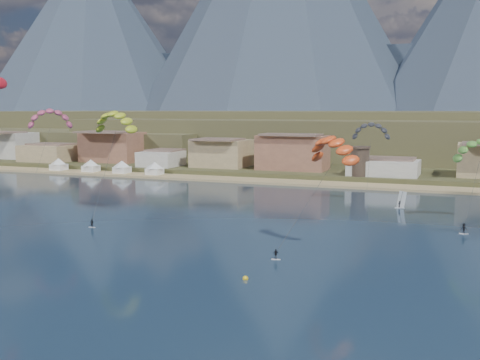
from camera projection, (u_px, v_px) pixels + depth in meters
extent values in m
plane|color=black|center=(134.00, 303.00, 63.94)|extent=(2400.00, 2400.00, 0.00)
cube|color=tan|center=(337.00, 185.00, 161.86)|extent=(2200.00, 12.00, 0.90)
cube|color=brown|center=(432.00, 130.00, 581.42)|extent=(2200.00, 900.00, 4.00)
cube|color=brown|center=(15.00, 135.00, 320.36)|extent=(280.00, 130.00, 10.00)
cube|color=brown|center=(324.00, 128.00, 317.35)|extent=(380.00, 170.00, 18.00)
cone|color=#2B3949|center=(92.00, 30.00, 969.09)|extent=(400.00, 400.00, 300.00)
cube|color=#2B3949|center=(446.00, 86.00, 888.66)|extent=(2000.00, 200.00, 110.00)
cylinder|color=#47382D|center=(360.00, 162.00, 166.74)|extent=(5.20, 5.20, 8.00)
cylinder|color=#47382D|center=(360.00, 147.00, 166.22)|extent=(5.82, 5.82, 0.60)
cube|color=white|center=(59.00, 167.00, 196.10)|extent=(4.50, 4.50, 2.00)
pyramid|color=white|center=(58.00, 158.00, 195.74)|extent=(6.40, 6.40, 2.00)
cube|color=white|center=(91.00, 169.00, 191.39)|extent=(4.50, 4.50, 2.00)
pyramid|color=white|center=(91.00, 159.00, 191.03)|extent=(6.40, 6.40, 2.00)
cube|color=white|center=(122.00, 170.00, 187.05)|extent=(4.50, 4.50, 2.00)
pyramid|color=white|center=(122.00, 161.00, 186.68)|extent=(6.40, 6.40, 2.00)
cube|color=white|center=(155.00, 171.00, 182.70)|extent=(4.50, 4.50, 2.00)
pyramid|color=white|center=(154.00, 162.00, 182.33)|extent=(6.40, 6.40, 2.00)
cube|color=silver|center=(92.00, 227.00, 104.48)|extent=(1.29, 0.44, 0.09)
imported|color=black|center=(92.00, 223.00, 104.39)|extent=(0.74, 0.59, 1.47)
cylinder|color=#262626|center=(104.00, 175.00, 109.75)|extent=(0.05, 0.05, 20.46)
cube|color=silver|center=(276.00, 259.00, 82.15)|extent=(1.34, 0.59, 0.09)
imported|color=black|center=(276.00, 254.00, 82.06)|extent=(0.92, 0.50, 1.49)
cylinder|color=#262626|center=(306.00, 206.00, 84.37)|extent=(0.05, 0.05, 16.52)
cube|color=silver|center=(464.00, 234.00, 99.02)|extent=(1.56, 0.59, 0.10)
imported|color=black|center=(464.00, 228.00, 98.91)|extent=(1.19, 0.75, 1.75)
cylinder|color=#262626|center=(472.00, 193.00, 103.66)|extent=(0.05, 0.05, 16.48)
cylinder|color=#262626|center=(40.00, 166.00, 127.49)|extent=(0.04, 0.04, 18.72)
cylinder|color=#262626|center=(367.00, 172.00, 126.89)|extent=(0.04, 0.04, 16.44)
cube|color=silver|center=(400.00, 208.00, 124.86)|extent=(2.14, 1.06, 0.10)
imported|color=black|center=(400.00, 204.00, 124.76)|extent=(0.81, 0.63, 1.48)
cube|color=white|center=(402.00, 200.00, 124.51)|extent=(1.30, 2.35, 3.53)
sphere|color=yellow|center=(245.00, 278.00, 72.62)|extent=(0.71, 0.71, 0.71)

